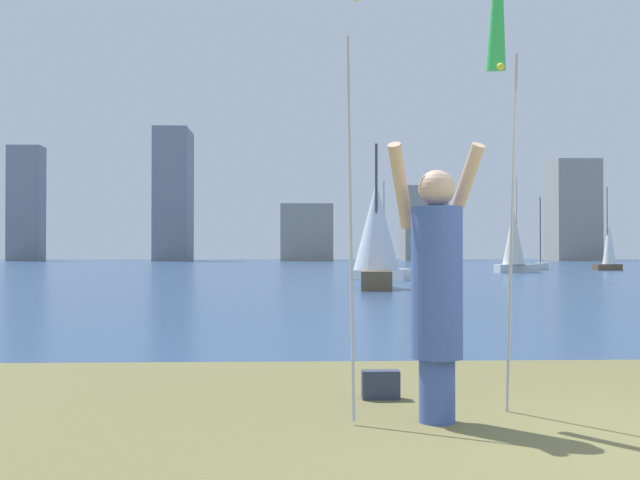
{
  "coord_description": "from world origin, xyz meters",
  "views": [
    {
      "loc": [
        -2.75,
        -4.28,
        1.23
      ],
      "look_at": [
        -2.03,
        14.71,
        1.51
      ],
      "focal_mm": 44.25,
      "sensor_mm": 36.0,
      "label": 1
    }
  ],
  "objects_px": {
    "bag": "(381,385)",
    "sailboat_0": "(609,247)",
    "sailboat_6": "(376,237)",
    "sailboat_7": "(384,273)",
    "person": "(437,284)",
    "sailboat_1": "(514,241)",
    "sailboat_2": "(540,265)"
  },
  "relations": [
    {
      "from": "sailboat_0",
      "to": "sailboat_1",
      "type": "height_order",
      "value": "sailboat_1"
    },
    {
      "from": "sailboat_0",
      "to": "sailboat_2",
      "type": "height_order",
      "value": "sailboat_0"
    },
    {
      "from": "person",
      "to": "bag",
      "type": "bearing_deg",
      "value": 97.23
    },
    {
      "from": "bag",
      "to": "sailboat_6",
      "type": "xyz_separation_m",
      "value": [
        2.08,
        19.31,
        1.58
      ]
    },
    {
      "from": "sailboat_1",
      "to": "sailboat_2",
      "type": "distance_m",
      "value": 7.76
    },
    {
      "from": "sailboat_2",
      "to": "bag",
      "type": "bearing_deg",
      "value": -109.37
    },
    {
      "from": "person",
      "to": "bag",
      "type": "xyz_separation_m",
      "value": [
        -0.3,
        0.9,
        -0.88
      ]
    },
    {
      "from": "bag",
      "to": "person",
      "type": "bearing_deg",
      "value": -71.39
    },
    {
      "from": "person",
      "to": "sailboat_2",
      "type": "distance_m",
      "value": 48.57
    },
    {
      "from": "sailboat_6",
      "to": "sailboat_2",
      "type": "bearing_deg",
      "value": 61.91
    },
    {
      "from": "bag",
      "to": "sailboat_0",
      "type": "xyz_separation_m",
      "value": [
        19.9,
        43.72,
        1.38
      ]
    },
    {
      "from": "sailboat_6",
      "to": "sailboat_7",
      "type": "relative_size",
      "value": 1.11
    },
    {
      "from": "person",
      "to": "sailboat_1",
      "type": "distance_m",
      "value": 41.1
    },
    {
      "from": "sailboat_0",
      "to": "sailboat_6",
      "type": "distance_m",
      "value": 30.22
    },
    {
      "from": "bag",
      "to": "sailboat_1",
      "type": "xyz_separation_m",
      "value": [
        12.18,
        38.44,
        1.69
      ]
    },
    {
      "from": "sailboat_6",
      "to": "bag",
      "type": "bearing_deg",
      "value": -96.16
    },
    {
      "from": "person",
      "to": "sailboat_1",
      "type": "xyz_separation_m",
      "value": [
        11.87,
        39.34,
        0.81
      ]
    },
    {
      "from": "person",
      "to": "sailboat_0",
      "type": "xyz_separation_m",
      "value": [
        19.59,
        44.62,
        0.49
      ]
    },
    {
      "from": "sailboat_6",
      "to": "sailboat_7",
      "type": "xyz_separation_m",
      "value": [
        1.25,
        8.38,
        -1.4
      ]
    },
    {
      "from": "person",
      "to": "sailboat_7",
      "type": "distance_m",
      "value": 28.76
    },
    {
      "from": "sailboat_1",
      "to": "sailboat_6",
      "type": "xyz_separation_m",
      "value": [
        -10.09,
        -19.14,
        -0.12
      ]
    },
    {
      "from": "bag",
      "to": "sailboat_0",
      "type": "distance_m",
      "value": 48.05
    },
    {
      "from": "sailboat_0",
      "to": "sailboat_6",
      "type": "bearing_deg",
      "value": -126.12
    },
    {
      "from": "sailboat_0",
      "to": "sailboat_1",
      "type": "xyz_separation_m",
      "value": [
        -7.72,
        -5.27,
        0.32
      ]
    },
    {
      "from": "sailboat_1",
      "to": "sailboat_6",
      "type": "height_order",
      "value": "sailboat_1"
    },
    {
      "from": "sailboat_0",
      "to": "sailboat_7",
      "type": "relative_size",
      "value": 1.26
    },
    {
      "from": "person",
      "to": "sailboat_6",
      "type": "bearing_deg",
      "value": 73.59
    },
    {
      "from": "sailboat_6",
      "to": "sailboat_7",
      "type": "height_order",
      "value": "sailboat_6"
    },
    {
      "from": "sailboat_7",
      "to": "bag",
      "type": "bearing_deg",
      "value": -96.86
    },
    {
      "from": "bag",
      "to": "sailboat_1",
      "type": "bearing_deg",
      "value": 72.42
    },
    {
      "from": "person",
      "to": "sailboat_1",
      "type": "height_order",
      "value": "sailboat_1"
    },
    {
      "from": "sailboat_0",
      "to": "sailboat_2",
      "type": "bearing_deg",
      "value": 161.01
    }
  ]
}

